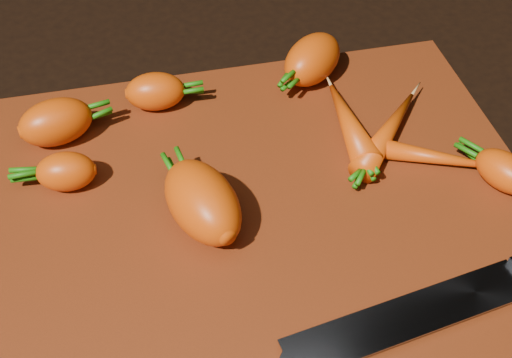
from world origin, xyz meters
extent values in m
cube|color=black|center=(0.00, 0.00, -0.01)|extent=(2.00, 2.00, 0.01)
cube|color=maroon|center=(0.00, 0.00, 0.01)|extent=(0.50, 0.40, 0.01)
ellipsoid|color=#D24305|center=(-0.17, 0.12, 0.03)|extent=(0.08, 0.06, 0.05)
ellipsoid|color=#D24305|center=(-0.16, 0.06, 0.03)|extent=(0.06, 0.04, 0.04)
ellipsoid|color=#D24305|center=(-0.05, -0.02, 0.04)|extent=(0.08, 0.11, 0.06)
ellipsoid|color=#D24305|center=(0.10, 0.16, 0.04)|extent=(0.09, 0.09, 0.05)
ellipsoid|color=#D24305|center=(-0.07, 0.15, 0.03)|extent=(0.06, 0.04, 0.04)
ellipsoid|color=#D24305|center=(0.22, -0.03, 0.03)|extent=(0.06, 0.07, 0.03)
ellipsoid|color=#D24305|center=(0.14, 0.05, 0.03)|extent=(0.11, 0.11, 0.03)
ellipsoid|color=#D24305|center=(0.17, 0.01, 0.02)|extent=(0.11, 0.07, 0.02)
ellipsoid|color=#D24305|center=(0.11, 0.07, 0.03)|extent=(0.03, 0.11, 0.03)
cube|color=gray|center=(0.09, -0.15, 0.02)|extent=(0.02, 0.03, 0.01)
cube|color=black|center=(0.15, -0.14, 0.02)|extent=(0.12, 0.04, 0.02)
cylinder|color=#B2B2B7|center=(0.13, -0.14, 0.03)|extent=(0.01, 0.01, 0.00)
camera|label=1|loc=(-0.10, -0.42, 0.48)|focal=50.00mm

